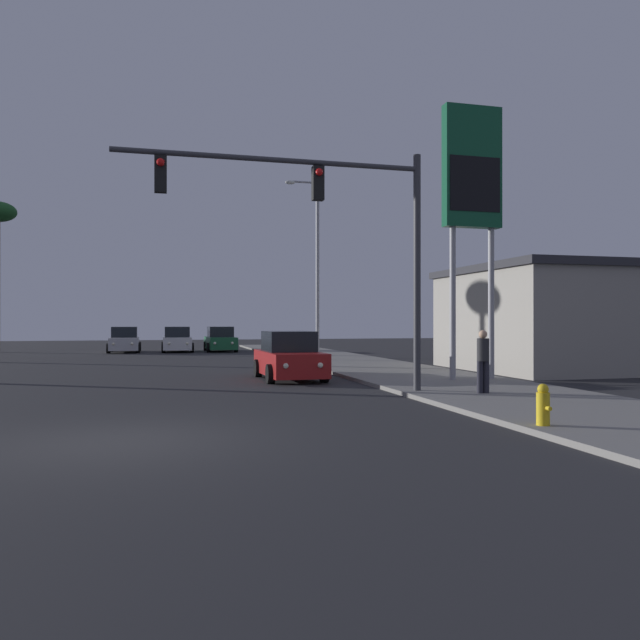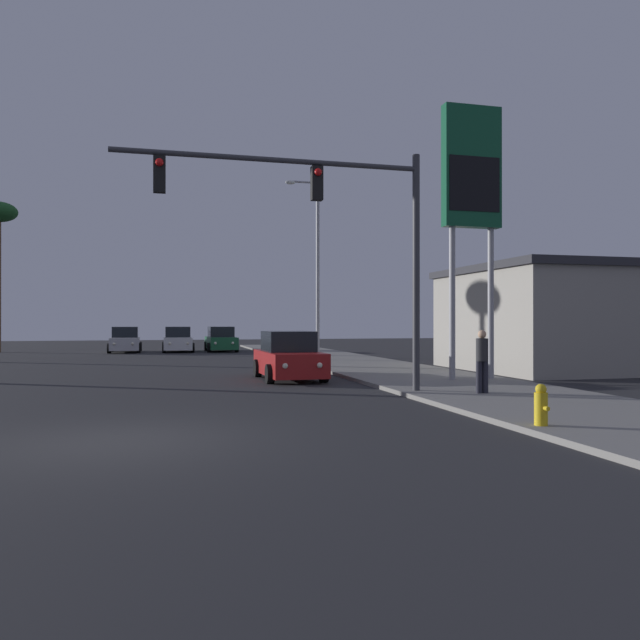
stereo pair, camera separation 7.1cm
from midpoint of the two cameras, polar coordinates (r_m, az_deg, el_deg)
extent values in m
plane|color=#28282B|center=(11.14, -17.84, -10.55)|extent=(120.00, 120.00, 0.00)
cube|color=gray|center=(22.81, 8.53, -5.07)|extent=(5.00, 60.00, 0.12)
cube|color=gray|center=(28.60, 22.96, -0.17)|extent=(10.00, 8.00, 4.00)
cube|color=#2D2D33|center=(28.68, 22.95, 4.13)|extent=(10.30, 8.30, 0.30)
cube|color=silver|center=(42.78, -12.82, -2.08)|extent=(1.88, 4.23, 0.80)
cube|color=black|center=(42.91, -12.82, -1.07)|extent=(1.64, 2.03, 0.70)
cylinder|color=black|center=(41.48, -14.01, -2.49)|extent=(0.24, 0.64, 0.64)
cylinder|color=black|center=(41.53, -11.53, -2.49)|extent=(0.24, 0.64, 0.64)
cylinder|color=black|center=(44.08, -14.04, -2.36)|extent=(0.24, 0.64, 0.64)
cylinder|color=black|center=(44.12, -11.70, -2.36)|extent=(0.24, 0.64, 0.64)
sphere|color=#F2EACC|center=(40.65, -13.53, -2.10)|extent=(0.18, 0.18, 0.18)
sphere|color=#F2EACC|center=(40.68, -11.95, -2.10)|extent=(0.18, 0.18, 0.18)
cube|color=#B7B7BC|center=(43.03, -17.34, -2.06)|extent=(1.87, 4.23, 0.80)
cube|color=black|center=(43.16, -17.33, -1.06)|extent=(1.63, 2.03, 0.70)
cylinder|color=black|center=(41.80, -18.67, -2.47)|extent=(0.24, 0.64, 0.64)
cylinder|color=black|center=(41.70, -16.20, -2.48)|extent=(0.24, 0.64, 0.64)
cylinder|color=black|center=(44.39, -18.42, -2.34)|extent=(0.24, 0.64, 0.64)
cylinder|color=black|center=(44.30, -16.09, -2.34)|extent=(0.24, 0.64, 0.64)
sphere|color=#F2EACC|center=(40.95, -18.28, -2.09)|extent=(0.18, 0.18, 0.18)
sphere|color=#F2EACC|center=(40.89, -16.72, -2.09)|extent=(0.18, 0.18, 0.18)
cube|color=maroon|center=(21.73, -2.75, -3.94)|extent=(1.87, 4.23, 0.80)
cube|color=black|center=(21.84, -2.83, -1.95)|extent=(1.63, 2.03, 0.70)
cylinder|color=black|center=(20.31, -4.50, -4.94)|extent=(0.24, 0.64, 0.64)
cylinder|color=black|center=(20.69, 0.43, -4.85)|extent=(0.24, 0.64, 0.64)
cylinder|color=black|center=(22.87, -5.63, -4.40)|extent=(0.24, 0.64, 0.64)
cylinder|color=black|center=(23.21, -1.22, -4.34)|extent=(0.24, 0.64, 0.64)
sphere|color=#F2EACC|center=(19.54, -3.10, -4.21)|extent=(0.18, 0.18, 0.18)
sphere|color=#F2EACC|center=(19.79, 0.08, -4.16)|extent=(0.18, 0.18, 0.18)
cube|color=#195933|center=(42.79, -8.99, -2.08)|extent=(1.91, 4.25, 0.80)
cube|color=black|center=(42.92, -9.01, -1.07)|extent=(1.65, 2.04, 0.70)
cylinder|color=black|center=(41.43, -10.06, -2.50)|extent=(0.24, 0.64, 0.64)
cylinder|color=black|center=(41.60, -7.59, -2.49)|extent=(0.24, 0.64, 0.64)
cylinder|color=black|center=(44.02, -10.32, -2.36)|extent=(0.24, 0.64, 0.64)
cylinder|color=black|center=(44.19, -7.99, -2.35)|extent=(0.24, 0.64, 0.64)
sphere|color=#F2EACC|center=(40.63, -9.49, -2.11)|extent=(0.18, 0.18, 0.18)
sphere|color=#F2EACC|center=(40.74, -7.93, -2.10)|extent=(0.18, 0.18, 0.18)
cylinder|color=#38383D|center=(17.42, 8.90, 4.32)|extent=(0.20, 0.20, 6.50)
cylinder|color=#38383D|center=(16.74, -4.32, 14.40)|extent=(8.07, 0.14, 0.14)
cube|color=black|center=(16.86, -0.17, 12.37)|extent=(0.30, 0.24, 0.90)
sphere|color=red|center=(16.79, -0.05, 13.37)|extent=(0.20, 0.20, 0.20)
cube|color=black|center=(16.37, -14.35, 12.76)|extent=(0.30, 0.24, 0.90)
sphere|color=red|center=(16.30, -14.35, 13.80)|extent=(0.20, 0.20, 0.20)
cylinder|color=#99999E|center=(31.28, -0.14, 4.62)|extent=(0.18, 0.18, 9.00)
cylinder|color=#99999E|center=(31.78, -1.40, 12.49)|extent=(1.40, 0.10, 0.10)
ellipsoid|color=silver|center=(31.62, -2.66, 12.46)|extent=(0.50, 0.24, 0.20)
cylinder|color=#99999E|center=(20.81, 12.09, 1.52)|extent=(0.20, 0.20, 5.00)
cylinder|color=#99999E|center=(21.47, 15.44, 1.47)|extent=(0.20, 0.20, 5.00)
cube|color=#0F4C2D|center=(21.74, 13.78, 13.44)|extent=(2.00, 0.40, 4.00)
cube|color=black|center=(21.42, 14.06, 12.00)|extent=(1.80, 0.03, 1.80)
cylinder|color=gold|center=(12.16, 19.71, -7.67)|extent=(0.24, 0.24, 0.60)
sphere|color=gold|center=(12.12, 19.71, -5.98)|extent=(0.20, 0.20, 0.20)
cylinder|color=gold|center=(12.02, 20.17, -7.61)|extent=(0.08, 0.10, 0.08)
cylinder|color=#23232D|center=(17.06, 14.45, -5.08)|extent=(0.16, 0.16, 0.85)
cylinder|color=#23232D|center=(17.15, 14.98, -5.06)|extent=(0.16, 0.16, 0.85)
cylinder|color=#262628|center=(17.06, 14.72, -2.64)|extent=(0.32, 0.32, 0.60)
sphere|color=tan|center=(17.05, 14.71, -1.27)|extent=(0.22, 0.22, 0.22)
camera|label=1|loc=(0.04, -89.93, 0.00)|focal=35.00mm
camera|label=2|loc=(0.04, 90.07, 0.00)|focal=35.00mm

